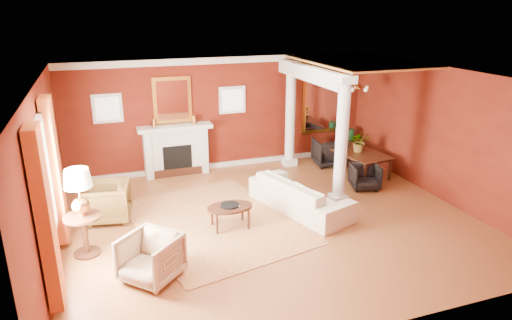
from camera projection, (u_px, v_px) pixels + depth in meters
name	position (u px, v px, depth m)	size (l,w,h in m)	color
ground	(271.00, 220.00, 9.22)	(8.00, 8.00, 0.00)	brown
room_shell	(272.00, 124.00, 8.57)	(8.04, 7.04, 2.92)	#5D1A0C
fireplace	(176.00, 150.00, 11.57)	(1.85, 0.42, 1.29)	silver
overmantel_mirror	(172.00, 100.00, 11.29)	(0.95, 0.07, 1.15)	gold
flank_window_left	(107.00, 108.00, 10.84)	(0.70, 0.07, 0.70)	silver
flank_window_right	(232.00, 100.00, 11.82)	(0.70, 0.07, 0.70)	silver
left_window	(49.00, 191.00, 7.01)	(0.21, 2.55, 2.60)	white
column_front	(342.00, 141.00, 9.56)	(0.36, 0.36, 2.80)	silver
column_back	(290.00, 114.00, 11.98)	(0.36, 0.36, 2.80)	silver
header_beam	(310.00, 74.00, 10.61)	(0.30, 3.20, 0.32)	silver
amber_ceiling	(358.00, 61.00, 10.75)	(2.30, 3.40, 0.04)	#C38239
dining_mirror	(324.00, 103.00, 12.72)	(1.30, 0.07, 1.70)	gold
chandelier	(357.00, 87.00, 11.01)	(0.60, 0.62, 0.75)	#AF7137
crown_trim	(222.00, 60.00, 11.40)	(8.00, 0.08, 0.16)	silver
base_trim	(225.00, 164.00, 12.29)	(8.00, 0.08, 0.12)	silver
rug	(214.00, 222.00, 9.14)	(2.83, 3.77, 0.02)	maroon
sofa	(300.00, 189.00, 9.55)	(2.40, 0.70, 0.94)	beige
armchair_leopard	(107.00, 200.00, 9.11)	(0.85, 0.79, 0.87)	black
armchair_stripe	(151.00, 256.00, 7.12)	(0.81, 0.75, 0.83)	tan
coffee_table	(230.00, 208.00, 8.81)	(0.90, 0.90, 0.46)	black
coffee_book	(230.00, 201.00, 8.73)	(0.17, 0.02, 0.23)	black
side_table	(80.00, 197.00, 7.64)	(0.63, 0.63, 1.58)	black
dining_table	(359.00, 156.00, 11.64)	(1.71, 0.60, 0.95)	black
dining_chair_near	(365.00, 175.00, 10.74)	(0.64, 0.59, 0.65)	black
dining_chair_far	(329.00, 151.00, 12.31)	(0.78, 0.73, 0.80)	black
green_urn	(348.00, 146.00, 12.89)	(0.36, 0.36, 0.87)	#133D1F
potted_plant	(361.00, 130.00, 11.40)	(0.48, 0.54, 0.42)	#26591E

